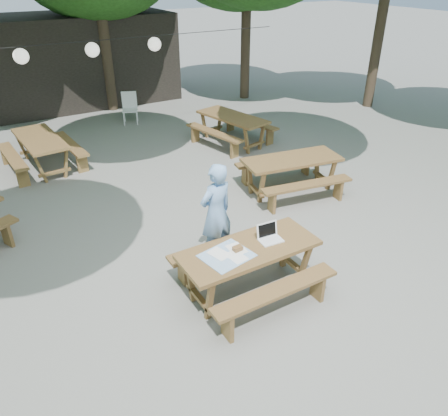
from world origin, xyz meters
TOP-DOWN VIEW (x-y plane):
  - ground at (0.00, 0.00)m, footprint 80.00×80.00m
  - pavilion at (0.50, 10.50)m, footprint 6.00×3.00m
  - main_picnic_table at (-0.20, -0.88)m, footprint 2.00×1.58m
  - picnic_table_ne at (2.32, 1.34)m, footprint 2.14×1.88m
  - picnic_table_far_w at (-1.88, 5.23)m, footprint 1.73×2.06m
  - picnic_table_far_e at (2.75, 4.36)m, footprint 1.95×2.20m
  - woman at (-0.17, 0.10)m, footprint 0.66×0.50m
  - plastic_chair at (1.01, 7.35)m, footprint 0.57×0.57m
  - laptop at (0.16, -0.83)m, footprint 0.35×0.29m
  - tabletop_clutter at (-0.53, -0.87)m, footprint 0.74×0.66m
  - paper_lanterns at (-0.19, 6.00)m, footprint 9.00×0.34m

SIDE VIEW (x-z plane):
  - ground at x=0.00m, z-range 0.00..0.00m
  - plastic_chair at x=1.01m, z-range -0.19..0.71m
  - main_picnic_table at x=-0.20m, z-range 0.01..0.76m
  - picnic_table_ne at x=2.32m, z-range 0.01..0.76m
  - picnic_table_far_w at x=-1.88m, z-range 0.01..0.76m
  - picnic_table_far_e at x=2.75m, z-range 0.01..0.76m
  - tabletop_clutter at x=-0.53m, z-range 0.72..0.80m
  - laptop at x=0.16m, z-range 0.69..0.93m
  - woman at x=-0.17m, z-range 0.00..1.65m
  - pavilion at x=0.50m, z-range 0.00..2.80m
  - paper_lanterns at x=-0.19m, z-range 2.21..2.59m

